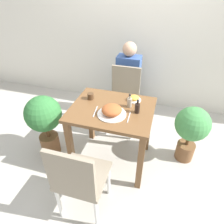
% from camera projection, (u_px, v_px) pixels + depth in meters
% --- Properties ---
extents(ground_plane, '(16.00, 16.00, 0.00)m').
position_uv_depth(ground_plane, '(112.00, 158.00, 2.54)').
color(ground_plane, '#B7B2A8').
extents(wall_back, '(8.00, 0.05, 2.60)m').
position_uv_depth(wall_back, '(140.00, 25.00, 2.94)').
color(wall_back, silver).
rests_on(wall_back, ground_plane).
extents(dining_table, '(0.87, 0.70, 0.77)m').
position_uv_depth(dining_table, '(112.00, 119.00, 2.17)').
color(dining_table, brown).
rests_on(dining_table, ground_plane).
extents(chair_near, '(0.42, 0.42, 0.91)m').
position_uv_depth(chair_near, '(79.00, 178.00, 1.68)').
color(chair_near, gray).
rests_on(chair_near, ground_plane).
extents(chair_far, '(0.42, 0.42, 0.91)m').
position_uv_depth(chair_far, '(124.00, 96.00, 2.78)').
color(chair_far, gray).
rests_on(chair_far, ground_plane).
extents(food_plate, '(0.29, 0.29, 0.10)m').
position_uv_depth(food_plate, '(112.00, 111.00, 1.97)').
color(food_plate, white).
rests_on(food_plate, dining_table).
extents(side_plate, '(0.15, 0.15, 0.06)m').
position_uv_depth(side_plate, '(134.00, 98.00, 2.20)').
color(side_plate, white).
rests_on(side_plate, dining_table).
extents(drink_cup, '(0.07, 0.07, 0.07)m').
position_uv_depth(drink_cup, '(91.00, 96.00, 2.22)').
color(drink_cup, '#4C331E').
rests_on(drink_cup, dining_table).
extents(sauce_bottle, '(0.05, 0.05, 0.16)m').
position_uv_depth(sauce_bottle, '(137.00, 108.00, 1.99)').
color(sauce_bottle, black).
rests_on(sauce_bottle, dining_table).
extents(condiment_bottle, '(0.05, 0.05, 0.16)m').
position_uv_depth(condiment_bottle, '(130.00, 102.00, 2.08)').
color(condiment_bottle, gray).
rests_on(condiment_bottle, dining_table).
extents(fork_utensil, '(0.03, 0.19, 0.00)m').
position_uv_depth(fork_utensil, '(95.00, 111.00, 2.04)').
color(fork_utensil, silver).
rests_on(fork_utensil, dining_table).
extents(spoon_utensil, '(0.02, 0.18, 0.00)m').
position_uv_depth(spoon_utensil, '(129.00, 117.00, 1.96)').
color(spoon_utensil, silver).
rests_on(spoon_utensil, dining_table).
extents(potted_plant_left, '(0.42, 0.42, 0.82)m').
position_uv_depth(potted_plant_left, '(44.00, 119.00, 2.34)').
color(potted_plant_left, brown).
rests_on(potted_plant_left, ground_plane).
extents(potted_plant_right, '(0.39, 0.39, 0.74)m').
position_uv_depth(potted_plant_right, '(191.00, 128.00, 2.28)').
color(potted_plant_right, brown).
rests_on(potted_plant_right, ground_plane).
extents(person_figure, '(0.34, 0.22, 1.17)m').
position_uv_depth(person_figure, '(128.00, 81.00, 3.03)').
color(person_figure, '#2D3347').
rests_on(person_figure, ground_plane).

